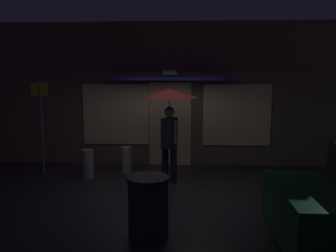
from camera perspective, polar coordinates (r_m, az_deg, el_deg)
The scene contains 7 objects.
ground_plane at distance 7.54m, azimuth -0.51°, elevation -10.35°, with size 18.00×18.00×0.00m, color #26262B.
building_facade at distance 9.49m, azimuth 0.40°, elevation 5.03°, with size 10.47×1.00×3.75m.
person_with_umbrella at distance 7.80m, azimuth 0.23°, elevation 3.10°, with size 1.26×1.26×2.10m.
street_sign_post at distance 9.00m, azimuth -19.62°, elevation 0.81°, with size 0.40×0.07×2.31m.
sidewalk_bollard at distance 8.79m, azimuth -6.68°, elevation -5.45°, with size 0.25×0.25×0.66m, color #B2A899.
sidewalk_bollard_2 at distance 8.56m, azimuth -12.70°, elevation -5.92°, with size 0.26×0.26×0.67m, color #9E998E.
trash_bin at distance 5.42m, azimuth -3.18°, elevation -12.80°, with size 0.63×0.63×0.93m.
Camera 1 is at (0.46, -7.13, 2.42)m, focal length 38.09 mm.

